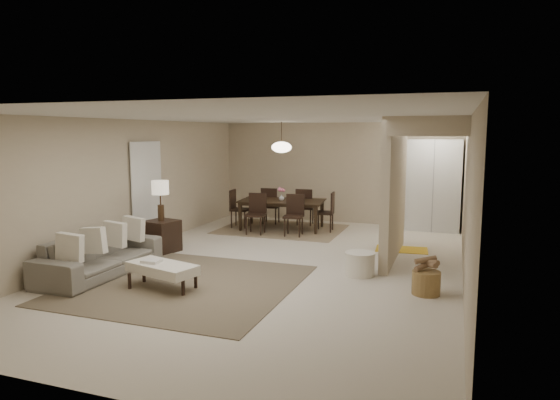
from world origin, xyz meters
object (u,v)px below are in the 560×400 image
at_px(ottoman_bench, 162,269).
at_px(pantry_cabinet, 434,185).
at_px(side_table, 162,236).
at_px(sofa, 100,255).
at_px(dining_table, 281,215).
at_px(round_pouf, 360,264).
at_px(wicker_basket, 426,283).

bearing_deg(ottoman_bench, pantry_cabinet, 74.73).
bearing_deg(side_table, ottoman_bench, -56.95).
height_order(sofa, ottoman_bench, sofa).
bearing_deg(dining_table, round_pouf, -58.25).
xyz_separation_m(side_table, wicker_basket, (4.90, -0.95, -0.13)).
relative_size(round_pouf, dining_table, 0.24).
xyz_separation_m(side_table, round_pouf, (3.86, -0.32, -0.11)).
xyz_separation_m(ottoman_bench, wicker_basket, (3.62, 1.03, -0.14)).
distance_m(pantry_cabinet, side_table, 6.21).
relative_size(side_table, wicker_basket, 1.54).
relative_size(sofa, wicker_basket, 5.63).
bearing_deg(pantry_cabinet, side_table, -140.43).
height_order(pantry_cabinet, ottoman_bench, pantry_cabinet).
bearing_deg(pantry_cabinet, wicker_basket, -88.20).
relative_size(pantry_cabinet, ottoman_bench, 1.82).
distance_m(side_table, dining_table, 3.17).
bearing_deg(sofa, round_pouf, -70.54).
bearing_deg(side_table, dining_table, 63.40).
bearing_deg(dining_table, pantry_cabinet, 12.24).
bearing_deg(wicker_basket, ottoman_bench, -164.06).
bearing_deg(side_table, wicker_basket, -10.92).
bearing_deg(pantry_cabinet, sofa, -130.58).
distance_m(ottoman_bench, round_pouf, 3.06).
xyz_separation_m(round_pouf, dining_table, (-2.44, 3.16, 0.16)).
xyz_separation_m(pantry_cabinet, sofa, (-4.80, -5.60, -0.73)).
xyz_separation_m(wicker_basket, dining_table, (-3.48, 3.78, 0.18)).
height_order(sofa, side_table, sofa).
bearing_deg(wicker_basket, sofa, -171.59).
bearing_deg(pantry_cabinet, dining_table, -161.82).
relative_size(sofa, side_table, 3.67).
relative_size(pantry_cabinet, round_pouf, 4.40).
distance_m(side_table, round_pouf, 3.87).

